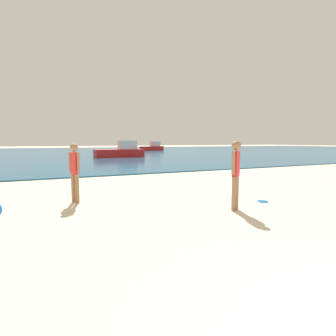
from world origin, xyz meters
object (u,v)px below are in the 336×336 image
(person_distant, at_px, (75,169))
(boat_far, at_px, (153,147))
(person_standing, at_px, (236,171))
(frisbee, at_px, (263,201))
(boat_near, at_px, (121,151))

(person_distant, bearing_deg, boat_far, 115.15)
(person_standing, distance_m, frisbee, 1.65)
(frisbee, relative_size, boat_near, 0.06)
(boat_near, xyz_separation_m, boat_far, (10.19, 16.94, -0.04))
(frisbee, bearing_deg, boat_far, 72.73)
(person_standing, distance_m, person_distant, 4.21)
(person_standing, relative_size, person_distant, 1.04)
(person_distant, bearing_deg, person_standing, 13.99)
(person_standing, xyz_separation_m, person_distant, (-3.42, 2.46, -0.04))
(person_standing, xyz_separation_m, frisbee, (1.29, 0.40, -0.94))
(frisbee, distance_m, boat_far, 40.29)
(boat_near, bearing_deg, person_standing, 80.34)
(boat_far, bearing_deg, person_standing, 45.45)
(person_distant, height_order, boat_far, boat_far)
(person_distant, relative_size, boat_far, 0.33)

